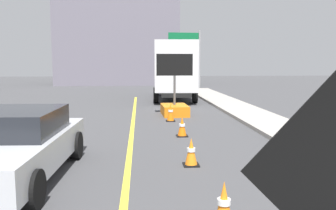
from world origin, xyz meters
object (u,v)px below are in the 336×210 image
traffic_cone_far_lane (182,127)px  traffic_cone_mid_lane (191,152)px  traffic_cone_near_sign (224,205)px  arrow_board_trailer (175,104)px  box_truck (174,69)px  pickup_car (12,145)px  highway_guide_sign (191,49)px  roadwork_sign (336,171)px  traffic_cone_curbside (171,112)px

traffic_cone_far_lane → traffic_cone_mid_lane: bearing=-93.2°
traffic_cone_near_sign → traffic_cone_far_lane: traffic_cone_near_sign is taller
arrow_board_trailer → box_truck: bearing=84.6°
pickup_car → box_truck: bearing=72.4°
pickup_car → traffic_cone_far_lane: (3.89, 3.77, -0.39)m
pickup_car → highway_guide_sign: (6.88, 22.68, 2.73)m
box_truck → traffic_cone_far_lane: size_ratio=11.97×
roadwork_sign → traffic_cone_near_sign: size_ratio=3.42×
traffic_cone_curbside → traffic_cone_mid_lane: bearing=-90.6°
roadwork_sign → traffic_cone_far_lane: size_ratio=3.67×
pickup_car → traffic_cone_far_lane: pickup_car is taller
box_truck → roadwork_sign: bearing=-91.8°
highway_guide_sign → traffic_cone_near_sign: (-3.15, -25.12, -3.09)m
highway_guide_sign → traffic_cone_far_lane: 19.39m
pickup_car → highway_guide_sign: size_ratio=0.92×
box_truck → highway_guide_sign: size_ratio=1.52×
arrow_board_trailer → highway_guide_sign: bearing=79.0°
roadwork_sign → box_truck: box_truck is taller
traffic_cone_far_lane → traffic_cone_curbside: (-0.11, 2.90, 0.05)m
box_truck → traffic_cone_far_lane: box_truck is taller
traffic_cone_mid_lane → traffic_cone_far_lane: traffic_cone_mid_lane is taller
roadwork_sign → traffic_cone_curbside: (-0.35, 11.17, -1.11)m
arrow_board_trailer → traffic_cone_far_lane: arrow_board_trailer is taller
arrow_board_trailer → traffic_cone_near_sign: (-0.37, -10.79, -0.15)m
arrow_board_trailer → traffic_cone_curbside: (-0.32, -1.67, -0.12)m
box_truck → traffic_cone_mid_lane: (-1.01, -14.29, -1.58)m
pickup_car → traffic_cone_far_lane: 5.43m
pickup_car → traffic_cone_mid_lane: 3.78m
box_truck → traffic_cone_curbside: (-0.95, -8.22, -1.53)m
traffic_cone_far_lane → arrow_board_trailer: bearing=87.4°
box_truck → arrow_board_trailer: bearing=-95.4°
highway_guide_sign → traffic_cone_curbside: bearing=-101.0°
roadwork_sign → traffic_cone_near_sign: bearing=101.0°
arrow_board_trailer → pickup_car: size_ratio=0.58×
highway_guide_sign → traffic_cone_curbside: highway_guide_sign is taller
traffic_cone_mid_lane → traffic_cone_curbside: size_ratio=0.87×
box_truck → traffic_cone_far_lane: 11.26m
traffic_cone_mid_lane → traffic_cone_far_lane: size_ratio=1.01×
roadwork_sign → arrow_board_trailer: bearing=90.1°
traffic_cone_far_lane → traffic_cone_curbside: bearing=92.2°
roadwork_sign → highway_guide_sign: (2.75, 27.17, 1.95)m
traffic_cone_mid_lane → pickup_car: bearing=-170.7°
pickup_car → traffic_cone_curbside: pickup_car is taller
roadwork_sign → traffic_cone_curbside: size_ratio=3.18×
traffic_cone_near_sign → pickup_car: bearing=146.8°
box_truck → traffic_cone_mid_lane: box_truck is taller
highway_guide_sign → traffic_cone_far_lane: (-2.99, -18.90, -3.11)m
roadwork_sign → traffic_cone_far_lane: bearing=91.7°
roadwork_sign → box_truck: size_ratio=0.31×
roadwork_sign → traffic_cone_near_sign: 2.38m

